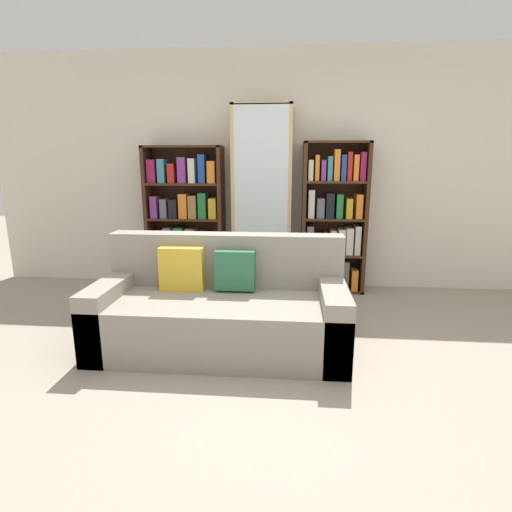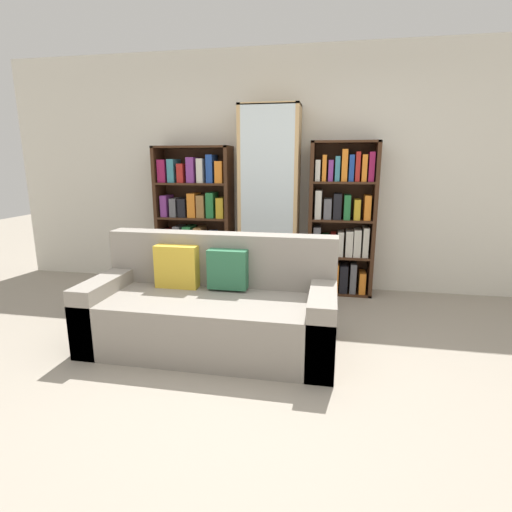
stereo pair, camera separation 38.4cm
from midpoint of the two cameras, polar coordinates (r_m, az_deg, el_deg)
name	(u,v)px [view 2 (the right image)]	position (r m, az deg, el deg)	size (l,w,h in m)	color
ground_plane	(246,386)	(2.81, 2.74, -18.14)	(16.00, 16.00, 0.00)	gray
wall_back	(289,172)	(4.74, 7.08, 11.80)	(6.93, 0.06, 2.70)	silver
couch	(213,309)	(3.26, -2.87, -7.58)	(1.96, 0.87, 0.88)	gray
bookshelf_left	(195,221)	(4.79, -6.44, 4.97)	(0.90, 0.32, 1.64)	#3D2314
display_cabinet	(269,202)	(4.56, 4.37, 7.70)	(0.66, 0.36, 2.07)	tan
bookshelf_right	(342,224)	(4.58, 14.50, 4.48)	(0.72, 0.32, 1.68)	#3D2314
wine_bottle	(320,294)	(4.21, 11.72, -5.35)	(0.07, 0.07, 0.34)	#192333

